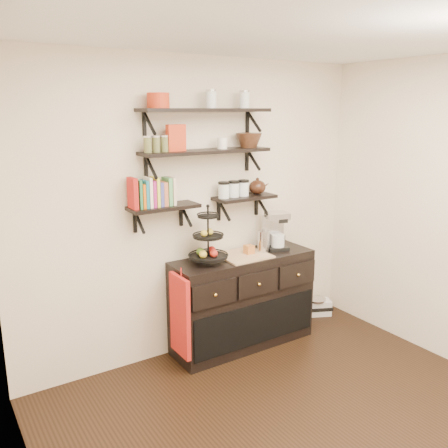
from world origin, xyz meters
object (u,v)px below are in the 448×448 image
Objects in this scene: fruit_stand at (208,244)px; radio at (316,307)px; coffee_maker at (275,231)px; sideboard at (243,301)px.

fruit_stand is 1.76m from radio.
coffee_maker reaches higher than radio.
radio is at bearing 22.69° from coffee_maker.
fruit_stand is 0.78m from coffee_maker.
radio is (1.08, 0.11, -0.36)m from sideboard.
fruit_stand reaches higher than sideboard.
coffee_maker is (0.78, 0.02, 0.00)m from fruit_stand.
radio is at bearing 4.21° from fruit_stand.
fruit_stand is at bearing -151.12° from radio.
sideboard is 3.75× the size of coffee_maker.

